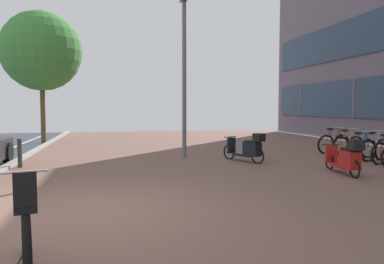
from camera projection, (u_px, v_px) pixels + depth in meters
ground at (170, 209)px, 6.13m from camera, size 21.00×40.00×0.13m
bicycle_foreground at (22, 236)px, 3.61m from camera, size 0.59×1.43×1.14m
bicycle_rack_03 at (375, 150)px, 11.47m from camera, size 1.37×0.51×1.00m
bicycle_rack_04 at (361, 148)px, 12.11m from camera, size 1.27×0.48×0.94m
bicycle_rack_05 at (348, 146)px, 12.74m from camera, size 1.37×0.48×1.00m
bicycle_rack_06 at (334, 144)px, 13.35m from camera, size 1.40×0.48×1.01m
scooter_near at (347, 158)px, 9.06m from camera, size 0.58×1.74×0.94m
scooter_mid at (248, 148)px, 11.22m from camera, size 0.97×1.57×0.94m
lamp_post at (184, 68)px, 12.05m from camera, size 0.20×0.52×5.39m
street_tree at (41, 51)px, 17.08m from camera, size 3.73×3.73×6.22m
bollard_far at (20, 153)px, 10.18m from camera, size 0.12×0.12×0.82m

